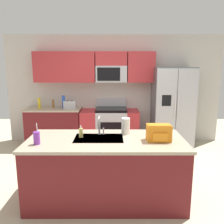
# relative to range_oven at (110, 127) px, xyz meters

# --- Properties ---
(ground_plane) EXTENTS (9.00, 9.00, 0.00)m
(ground_plane) POSITION_rel_range_oven_xyz_m (0.09, -1.80, -0.44)
(ground_plane) COLOR beige
(ground_plane) RESTS_ON ground
(kitchen_wall_unit) EXTENTS (5.20, 0.43, 2.60)m
(kitchen_wall_unit) POSITION_rel_range_oven_xyz_m (-0.05, 0.28, 1.03)
(kitchen_wall_unit) COLOR beige
(kitchen_wall_unit) RESTS_ON ground
(back_counter) EXTENTS (1.28, 0.63, 0.90)m
(back_counter) POSITION_rel_range_oven_xyz_m (-1.33, -0.00, 0.01)
(back_counter) COLOR maroon
(back_counter) RESTS_ON ground
(range_oven) EXTENTS (1.36, 0.61, 1.10)m
(range_oven) POSITION_rel_range_oven_xyz_m (0.00, 0.00, 0.00)
(range_oven) COLOR #B7BABF
(range_oven) RESTS_ON ground
(refrigerator) EXTENTS (0.90, 0.76, 1.85)m
(refrigerator) POSITION_rel_range_oven_xyz_m (1.45, -0.07, 0.48)
(refrigerator) COLOR #4C4F54
(refrigerator) RESTS_ON ground
(island_counter) EXTENTS (2.18, 0.99, 0.90)m
(island_counter) POSITION_rel_range_oven_xyz_m (-0.03, -2.35, 0.01)
(island_counter) COLOR maroon
(island_counter) RESTS_ON ground
(toaster) EXTENTS (0.28, 0.16, 0.18)m
(toaster) POSITION_rel_range_oven_xyz_m (-0.93, -0.05, 0.55)
(toaster) COLOR #B7BABF
(toaster) RESTS_ON back_counter
(pepper_mill) EXTENTS (0.05, 0.05, 0.20)m
(pepper_mill) POSITION_rel_range_oven_xyz_m (-1.33, -0.00, 0.56)
(pepper_mill) COLOR brown
(pepper_mill) RESTS_ON back_counter
(bottle_yellow) EXTENTS (0.07, 0.07, 0.25)m
(bottle_yellow) POSITION_rel_range_oven_xyz_m (-1.64, -0.05, 0.58)
(bottle_yellow) COLOR yellow
(bottle_yellow) RESTS_ON back_counter
(bottle_blue) EXTENTS (0.08, 0.08, 0.30)m
(bottle_blue) POSITION_rel_range_oven_xyz_m (-1.09, 0.01, 0.60)
(bottle_blue) COLOR blue
(bottle_blue) RESTS_ON back_counter
(sink_faucet) EXTENTS (0.08, 0.21, 0.28)m
(sink_faucet) POSITION_rel_range_oven_xyz_m (-0.13, -2.16, 0.62)
(sink_faucet) COLOR #B7BABF
(sink_faucet) RESTS_ON island_counter
(drink_cup_purple) EXTENTS (0.08, 0.08, 0.29)m
(drink_cup_purple) POSITION_rel_range_oven_xyz_m (-0.92, -2.56, 0.54)
(drink_cup_purple) COLOR purple
(drink_cup_purple) RESTS_ON island_counter
(soap_dispenser) EXTENTS (0.06, 0.06, 0.17)m
(soap_dispenser) POSITION_rel_range_oven_xyz_m (-0.39, -2.27, 0.53)
(soap_dispenser) COLOR #D8CC66
(soap_dispenser) RESTS_ON island_counter
(paper_towel_roll) EXTENTS (0.12, 0.12, 0.24)m
(paper_towel_roll) POSITION_rel_range_oven_xyz_m (0.26, -2.09, 0.58)
(paper_towel_roll) COLOR white
(paper_towel_roll) RESTS_ON island_counter
(backpack) EXTENTS (0.32, 0.22, 0.23)m
(backpack) POSITION_rel_range_oven_xyz_m (0.69, -2.42, 0.57)
(backpack) COLOR orange
(backpack) RESTS_ON island_counter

